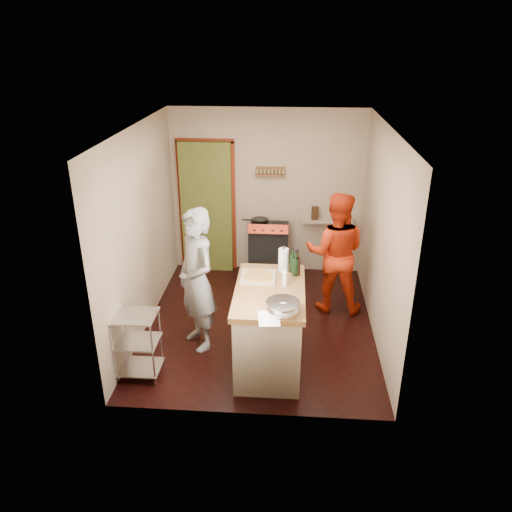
# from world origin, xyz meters

# --- Properties ---
(floor) EXTENTS (3.50, 3.50, 0.00)m
(floor) POSITION_xyz_m (0.00, 0.00, 0.00)
(floor) COLOR black
(floor) RESTS_ON ground
(back_wall) EXTENTS (3.00, 0.44, 2.60)m
(back_wall) POSITION_xyz_m (-0.64, 1.78, 1.13)
(back_wall) COLOR tan
(back_wall) RESTS_ON ground
(left_wall) EXTENTS (0.04, 3.50, 2.60)m
(left_wall) POSITION_xyz_m (-1.50, 0.00, 1.30)
(left_wall) COLOR tan
(left_wall) RESTS_ON ground
(right_wall) EXTENTS (0.04, 3.50, 2.60)m
(right_wall) POSITION_xyz_m (1.50, 0.00, 1.30)
(right_wall) COLOR tan
(right_wall) RESTS_ON ground
(ceiling) EXTENTS (3.00, 3.50, 0.02)m
(ceiling) POSITION_xyz_m (0.00, 0.00, 2.61)
(ceiling) COLOR white
(ceiling) RESTS_ON back_wall
(stove) EXTENTS (0.60, 0.63, 1.00)m
(stove) POSITION_xyz_m (0.05, 1.42, 0.45)
(stove) COLOR black
(stove) RESTS_ON ground
(wire_shelving) EXTENTS (0.48, 0.40, 0.80)m
(wire_shelving) POSITION_xyz_m (-1.28, -1.20, 0.44)
(wire_shelving) COLOR silver
(wire_shelving) RESTS_ON ground
(island) EXTENTS (0.78, 1.44, 1.30)m
(island) POSITION_xyz_m (0.18, -0.87, 0.52)
(island) COLOR beige
(island) RESTS_ON ground
(person_stripe) EXTENTS (0.73, 0.78, 1.78)m
(person_stripe) POSITION_xyz_m (-0.71, -0.53, 0.89)
(person_stripe) COLOR #A1A2A6
(person_stripe) RESTS_ON ground
(person_red) EXTENTS (0.89, 0.73, 1.70)m
(person_red) POSITION_xyz_m (1.00, 0.51, 0.85)
(person_red) COLOR red
(person_red) RESTS_ON ground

